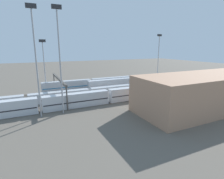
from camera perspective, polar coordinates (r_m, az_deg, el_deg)
ground_plane at (r=81.34m, az=-1.39°, el=-1.37°), size 400.00×400.00×0.00m
track_bed_0 at (r=92.57m, az=-4.54°, el=0.45°), size 140.00×2.80×0.12m
track_bed_1 at (r=88.03m, az=-3.38°, el=-0.21°), size 140.00×2.80×0.12m
track_bed_2 at (r=83.55m, az=-2.09°, el=-0.93°), size 140.00×2.80×0.12m
track_bed_3 at (r=79.13m, az=-0.66°, el=-1.74°), size 140.00×2.80×0.12m
track_bed_4 at (r=74.78m, az=0.94°, el=-2.65°), size 140.00×2.80×0.12m
track_bed_5 at (r=70.51m, az=2.74°, el=-3.66°), size 140.00×2.80×0.12m
train_on_track_1 at (r=101.67m, az=11.95°, el=2.84°), size 71.40×3.00×5.00m
train_on_track_0 at (r=95.33m, az=0.25°, el=2.44°), size 71.40×3.06×5.00m
train_on_track_3 at (r=79.82m, az=1.18°, el=-0.16°), size 119.80×3.00×3.80m
train_on_track_5 at (r=63.79m, az=-11.17°, el=-3.36°), size 71.40×3.06×5.00m
train_on_track_2 at (r=101.93m, az=16.46°, el=2.34°), size 10.00×3.00×5.00m
light_mast_0 at (r=114.75m, az=14.64°, el=11.54°), size 2.80×0.70×28.20m
light_mast_1 at (r=56.50m, az=-16.49°, el=12.26°), size 2.80×0.70×32.36m
light_mast_2 at (r=87.27m, az=-20.94°, el=9.14°), size 2.80×0.70×24.00m
light_mast_3 at (r=55.67m, az=-23.33°, el=11.53°), size 2.80×0.70×32.00m
signal_gantry at (r=73.92m, az=-16.57°, el=2.58°), size 0.70×30.00×8.80m
maintenance_shed at (r=70.50m, az=28.72°, el=-0.40°), size 53.63×18.80×11.83m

